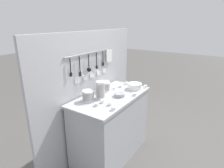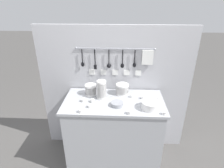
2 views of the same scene
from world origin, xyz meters
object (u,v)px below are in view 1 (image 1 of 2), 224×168
bowl_stack_nested_right (88,96)px  cup_mid_row (130,84)px  bowl_stack_short_front (104,86)px  steel_mixing_bowl (119,95)px  plate_stack (135,86)px  cup_edge_far (97,104)px  cup_front_left (110,104)px  bowl_stack_wide_centre (100,90)px  cup_back_left (135,94)px  cup_edge_near (120,86)px  cup_beside_plates (113,109)px  cup_back_right (114,88)px  cup_by_caddy (127,83)px  cup_centre (103,101)px  cup_front_right (145,86)px

bowl_stack_nested_right → cup_mid_row: bowl_stack_nested_right is taller
bowl_stack_short_front → steel_mixing_bowl: 0.29m
plate_stack → steel_mixing_bowl: bearing=174.1°
bowl_stack_short_front → cup_edge_far: bowl_stack_short_front is taller
cup_mid_row → cup_front_left: 0.78m
bowl_stack_wide_centre → cup_back_left: 0.46m
cup_edge_far → cup_front_left: (0.10, -0.12, 0.00)m
cup_edge_far → cup_edge_near: same height
steel_mixing_bowl → cup_edge_near: size_ratio=2.91×
cup_beside_plates → cup_back_right: size_ratio=1.00×
bowl_stack_nested_right → cup_by_caddy: bowl_stack_nested_right is taller
cup_centre → cup_front_left: 0.12m
cup_edge_far → cup_back_right: 0.59m
bowl_stack_short_front → plate_stack: bearing=-46.1°
bowl_stack_short_front → cup_front_right: (0.44, -0.43, -0.05)m
cup_back_left → cup_front_right: (0.36, 0.01, 0.00)m
plate_stack → cup_edge_near: size_ratio=4.15×
plate_stack → cup_centre: size_ratio=4.15×
cup_edge_near → steel_mixing_bowl: bearing=-151.2°
steel_mixing_bowl → cup_by_caddy: bearing=18.0°
cup_beside_plates → cup_edge_near: (0.69, 0.32, 0.00)m
plate_stack → cup_centre: (-0.65, 0.10, -0.02)m
cup_mid_row → bowl_stack_nested_right: bearing=168.6°
bowl_stack_short_front → cup_front_right: bearing=-44.3°
cup_mid_row → cup_back_left: same height
cup_centre → cup_edge_far: same height
bowl_stack_short_front → cup_beside_plates: bowl_stack_short_front is taller
bowl_stack_short_front → cup_back_left: 0.45m
bowl_stack_short_front → bowl_stack_nested_right: bearing=-174.9°
cup_beside_plates → cup_edge_far: (-0.02, 0.22, 0.00)m
bowl_stack_nested_right → bowl_stack_short_front: bearing=5.1°
cup_front_left → cup_edge_near: size_ratio=1.00×
plate_stack → cup_by_caddy: size_ratio=4.15×
cup_front_right → cup_edge_near: bearing=121.1°
bowl_stack_wide_centre → cup_by_caddy: (0.67, -0.01, -0.09)m
bowl_stack_short_front → cup_centre: bearing=-147.5°
cup_centre → cup_back_left: same height
cup_edge_near → cup_back_left: size_ratio=1.00×
cup_by_caddy → cup_front_right: bearing=-87.2°
bowl_stack_nested_right → cup_centre: bearing=-76.2°
plate_stack → cup_beside_plates: (-0.75, -0.12, -0.02)m
cup_beside_plates → cup_front_left: size_ratio=1.00×
cup_centre → cup_edge_near: same height
cup_mid_row → cup_back_right: same height
bowl_stack_nested_right → bowl_stack_wide_centre: bearing=-29.9°
bowl_stack_nested_right → cup_front_right: (0.83, -0.40, -0.05)m
cup_front_left → cup_back_left: (0.43, -0.10, 0.00)m
cup_edge_far → cup_beside_plates: bearing=-86.0°
cup_centre → cup_front_right: 0.81m
bowl_stack_nested_right → cup_beside_plates: bowl_stack_nested_right is taller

